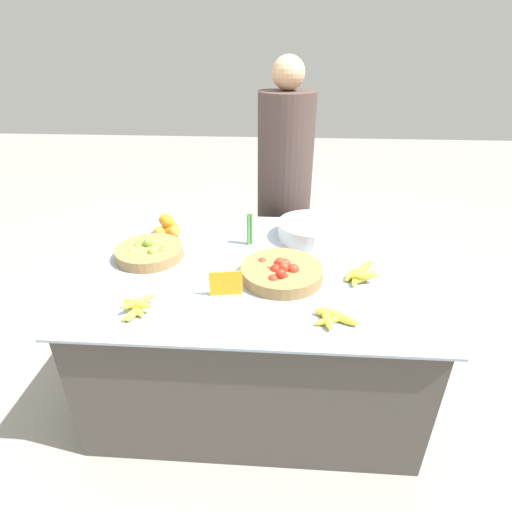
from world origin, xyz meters
The scene contains 12 objects.
ground_plane centered at (0.00, 0.00, 0.00)m, with size 12.00×12.00×0.00m, color gray.
market_table centered at (0.00, 0.00, 0.35)m, with size 1.52×1.18×0.69m.
lime_bowl centered at (-0.53, 0.05, 0.72)m, with size 0.33×0.33×0.09m.
tomato_basket centered at (0.12, -0.11, 0.72)m, with size 0.37×0.37×0.09m.
orange_pile centered at (-0.50, 0.30, 0.74)m, with size 0.14×0.13×0.12m.
metal_bowl centered at (0.28, 0.32, 0.73)m, with size 0.36×0.36×0.09m.
price_sign centered at (-0.11, -0.26, 0.75)m, with size 0.14×0.03×0.11m.
veg_bundle centered at (-0.05, 0.22, 0.77)m, with size 0.03×0.03×0.17m.
banana_bunch_front_right centered at (-0.45, -0.40, 0.71)m, with size 0.14×0.16×0.05m.
banana_bunch_front_left centered at (0.48, -0.09, 0.72)m, with size 0.17×0.19×0.06m.
banana_bunch_middle_right centered at (0.32, -0.41, 0.71)m, with size 0.18×0.14×0.04m.
vendor_person centered at (0.13, 0.87, 0.72)m, with size 0.35×0.35×1.57m.
Camera 1 is at (0.11, -1.65, 1.64)m, focal length 28.00 mm.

